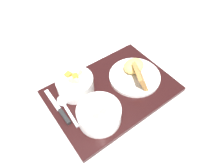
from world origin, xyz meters
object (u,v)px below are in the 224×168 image
at_px(plate_main, 135,73).
at_px(knife, 60,111).
at_px(spoon, 64,105).
at_px(bowl_soup, 99,114).
at_px(bowl_salad, 75,84).

distance_m(plate_main, knife, 0.29).
bearing_deg(spoon, bowl_soup, -145.61).
relative_size(bowl_soup, plate_main, 0.72).
height_order(bowl_salad, plate_main, plate_main).
relative_size(bowl_salad, plate_main, 0.67).
distance_m(bowl_salad, spoon, 0.08).
relative_size(plate_main, knife, 1.13).
distance_m(bowl_salad, bowl_soup, 0.14).
distance_m(bowl_soup, knife, 0.13).
distance_m(bowl_soup, spoon, 0.13).
bearing_deg(spoon, bowl_salad, -58.77).
bearing_deg(knife, bowl_salad, -62.03).
relative_size(bowl_soup, spoon, 1.00).
bearing_deg(plate_main, bowl_salad, 159.71).
bearing_deg(spoon, plate_main, -95.33).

